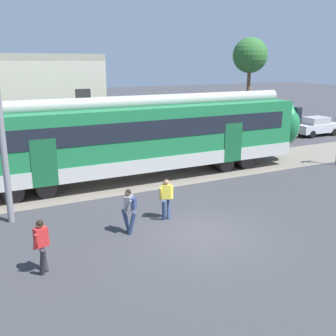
# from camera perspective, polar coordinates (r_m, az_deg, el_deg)

# --- Properties ---
(ground_plane) EXTENTS (160.00, 160.00, 0.00)m
(ground_plane) POSITION_cam_1_polar(r_m,az_deg,el_deg) (14.29, 4.94, -9.57)
(ground_plane) COLOR #38383D
(pedestrian_red) EXTENTS (0.53, 0.71, 1.67)m
(pedestrian_red) POSITION_cam_1_polar(r_m,az_deg,el_deg) (12.00, -17.89, -10.28)
(pedestrian_red) COLOR #28282D
(pedestrian_red) RESTS_ON ground
(pedestrian_grey) EXTENTS (0.51, 0.67, 1.67)m
(pedestrian_grey) POSITION_cam_1_polar(r_m,az_deg,el_deg) (14.01, -5.63, -5.71)
(pedestrian_grey) COLOR navy
(pedestrian_grey) RESTS_ON ground
(pedestrian_yellow) EXTENTS (0.66, 0.57, 1.67)m
(pedestrian_yellow) POSITION_cam_1_polar(r_m,az_deg,el_deg) (15.19, -0.25, -3.94)
(pedestrian_yellow) COLOR navy
(pedestrian_yellow) RESTS_ON ground
(parked_car_tan) EXTENTS (4.07, 1.90, 1.54)m
(parked_car_tan) POSITION_cam_1_polar(r_m,az_deg,el_deg) (31.58, 14.81, 5.25)
(parked_car_tan) COLOR tan
(parked_car_tan) RESTS_ON ground
(parked_car_silver) EXTENTS (4.01, 1.78, 1.54)m
(parked_car_silver) POSITION_cam_1_polar(r_m,az_deg,el_deg) (35.01, 20.75, 5.71)
(parked_car_silver) COLOR #B7BABF
(parked_car_silver) RESTS_ON ground
(street_tree_right) EXTENTS (3.10, 3.10, 8.05)m
(street_tree_right) POSITION_cam_1_polar(r_m,az_deg,el_deg) (37.18, 11.82, 15.62)
(street_tree_right) COLOR brown
(street_tree_right) RESTS_ON ground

